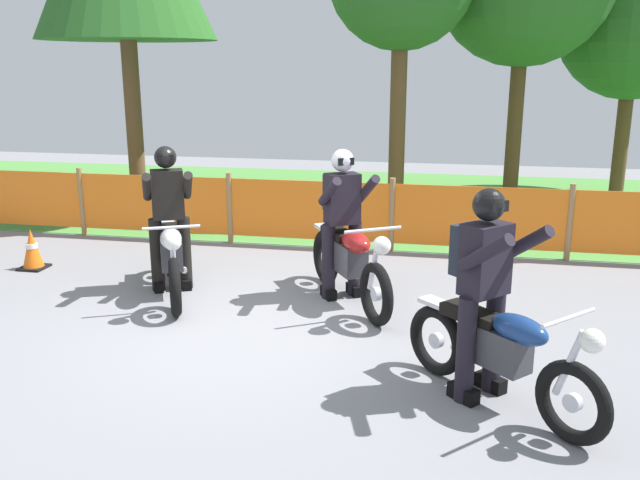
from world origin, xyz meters
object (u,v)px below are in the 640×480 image
Objects in this scene: motorcycle_trailing at (349,261)px; traffic_cone at (32,249)px; rider_lead at (168,210)px; motorcycle_third at (500,352)px; rider_trailing at (342,215)px; rider_third at (483,282)px; motorcycle_lead at (172,256)px.

motorcycle_trailing is 4.26m from traffic_cone.
motorcycle_trailing is 1.09× the size of rider_lead.
rider_lead is at bearing -167.11° from motorcycle_third.
rider_trailing and rider_third have the same top height.
motorcycle_lead is 1.99m from rider_trailing.
rider_third reaches higher than motorcycle_trailing.
rider_third is at bearing -179.49° from motorcycle_third.
motorcycle_trailing is 3.48× the size of traffic_cone.
motorcycle_lead reaches higher than motorcycle_third.
rider_third reaches higher than motorcycle_third.
motorcycle_third is 0.55m from rider_third.
motorcycle_third is at bearing 4.03° from motorcycle_trailing.
motorcycle_third is at bearing 0.51° from rider_third.
rider_third is (3.37, -1.80, 0.49)m from motorcycle_lead.
traffic_cone is (-4.10, 0.28, -0.69)m from rider_trailing.
rider_lead is (-3.62, 2.14, 0.51)m from motorcycle_third.
motorcycle_lead is at bearing -111.66° from rider_trailing.
rider_lead is 3.19× the size of traffic_cone.
rider_lead is at bearing -179.49° from motorcycle_lead.
rider_third is at bearing 2.80° from rider_trailing.
traffic_cone is at bearing -126.77° from rider_lead.
motorcycle_lead is 1.10× the size of rider_trailing.
motorcycle_third is at bearing -24.10° from traffic_cone.
rider_trailing is at bearing -179.49° from motorcycle_trailing.
rider_trailing is 4.17m from traffic_cone.
rider_lead is at bearing -166.46° from rider_third.
motorcycle_lead is 1.26× the size of motorcycle_third.
rider_lead is at bearing -11.21° from traffic_cone.
rider_trailing reaches higher than traffic_cone.
rider_trailing is at bearing 167.94° from rider_third.
rider_lead reaches higher than motorcycle_trailing.
motorcycle_trailing is 1.09× the size of rider_trailing.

